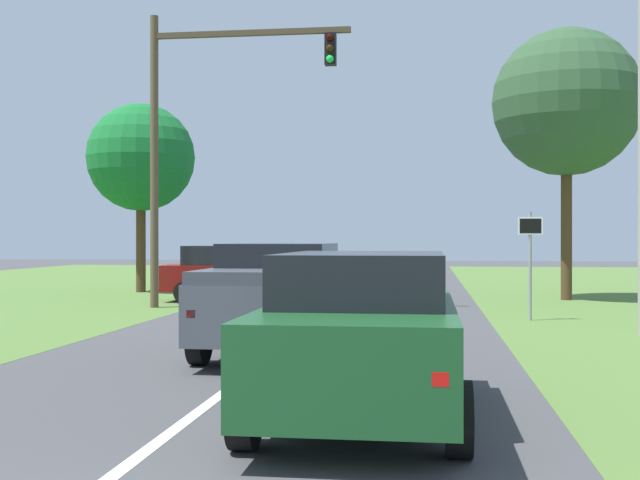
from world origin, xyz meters
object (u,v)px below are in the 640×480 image
traffic_light (199,120)px  crossing_suv_far (232,272)px  pickup_truck_lead (281,296)px  red_suv_near (363,330)px  keep_moving_sign (530,251)px  oak_tree_right (567,103)px  extra_tree_1 (141,158)px

traffic_light → crossing_suv_far: size_ratio=1.92×
pickup_truck_lead → crossing_suv_far: (-3.66, 11.24, -0.07)m
traffic_light → crossing_suv_far: bearing=81.8°
red_suv_near → pickup_truck_lead: 5.36m
red_suv_near → traffic_light: 15.58m
red_suv_near → keep_moving_sign: keep_moving_sign is taller
red_suv_near → oak_tree_right: size_ratio=0.54×
pickup_truck_lead → crossing_suv_far: bearing=108.0°
traffic_light → oak_tree_right: (11.16, 4.65, 1.03)m
red_suv_near → extra_tree_1: extra_tree_1 is taller
pickup_truck_lead → traffic_light: (-4.03, 8.68, 4.47)m
red_suv_near → oak_tree_right: (5.25, 18.35, 5.52)m
red_suv_near → crossing_suv_far: size_ratio=1.08×
red_suv_near → extra_tree_1: (-10.05, 20.19, 4.08)m
pickup_truck_lead → red_suv_near: bearing=-69.5°
red_suv_near → traffic_light: size_ratio=0.56×
traffic_light → keep_moving_sign: bearing=-14.3°
red_suv_near → oak_tree_right: 19.87m
oak_tree_right → extra_tree_1: (-15.31, 1.85, -1.44)m
traffic_light → extra_tree_1: traffic_light is taller
crossing_suv_far → extra_tree_1: (-4.52, 3.93, 4.14)m
oak_tree_right → traffic_light: bearing=-157.4°
traffic_light → oak_tree_right: bearing=22.6°
extra_tree_1 → oak_tree_right: bearing=-6.9°
oak_tree_right → keep_moving_sign: bearing=-106.1°
red_suv_near → keep_moving_sign: size_ratio=1.78×
pickup_truck_lead → extra_tree_1: bearing=118.3°
red_suv_near → pickup_truck_lead: size_ratio=0.87×
traffic_light → oak_tree_right: size_ratio=0.96×
traffic_light → pickup_truck_lead: bearing=-65.1°
keep_moving_sign → extra_tree_1: extra_tree_1 is taller
extra_tree_1 → red_suv_near: bearing=-63.5°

